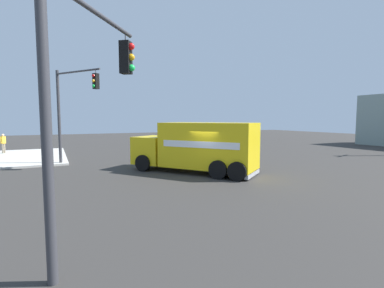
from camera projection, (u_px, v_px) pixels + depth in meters
The scene contains 6 objects.
ground_plane at pixel (210, 174), 16.28m from camera, with size 100.00×100.00×0.00m, color #33302D.
delivery_truck at pixel (198, 147), 16.84m from camera, with size 7.53×6.50×2.96m.
traffic_light_primary at pixel (83, 86), 6.33m from camera, with size 3.16×2.51×5.97m.
traffic_light_secondary at pixel (70, 102), 18.85m from camera, with size 3.47×2.44×6.33m.
pickup_tan at pixel (188, 147), 25.10m from camera, with size 2.41×5.27×1.38m.
pedestrian_near_corner at pixel (3, 142), 25.19m from camera, with size 0.41×0.39×1.72m.
Camera 1 is at (13.96, -8.02, 3.18)m, focal length 26.61 mm.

